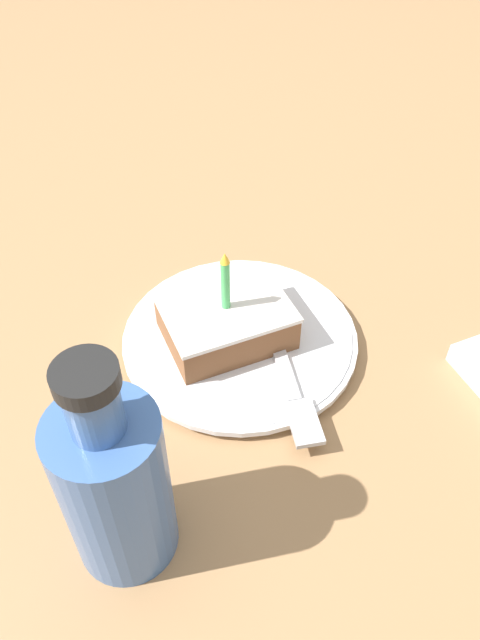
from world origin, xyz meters
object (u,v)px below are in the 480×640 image
Objects in this scene: bottle at (115,484)px; fork at (287,376)px; plate at (240,339)px; cake_slice at (226,321)px.

fork is at bearing 115.68° from bottle.
bottle reaches higher than fork.
plate is 1.15× the size of bottle.
cake_slice is at bearing 136.98° from bottle.
fork is 0.20m from bottle.
bottle is at bearing -64.32° from fork.
plate is 0.07m from fork.
cake_slice reaches higher than fork.
plate is at bearing 73.94° from cake_slice.
fork reaches higher than plate.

